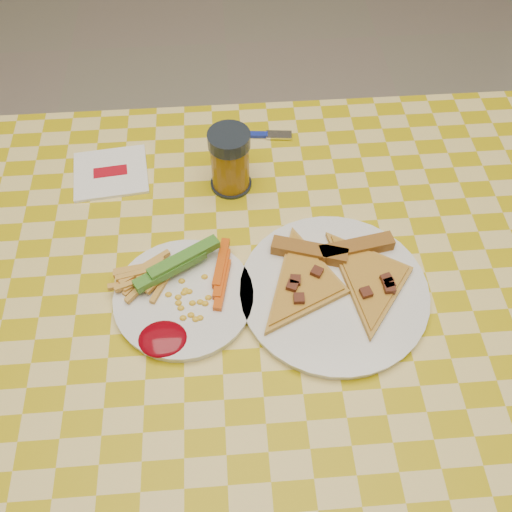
% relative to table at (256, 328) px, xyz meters
% --- Properties ---
extents(ground, '(8.00, 8.00, 0.00)m').
position_rel_table_xyz_m(ground, '(0.00, 0.00, -0.68)').
color(ground, '#BDB298').
rests_on(ground, ground).
extents(table, '(1.28, 0.88, 0.76)m').
position_rel_table_xyz_m(table, '(0.00, 0.00, 0.00)').
color(table, silver).
rests_on(table, ground).
extents(plate_left, '(0.20, 0.20, 0.01)m').
position_rel_table_xyz_m(plate_left, '(-0.10, 0.01, 0.08)').
color(plate_left, white).
rests_on(plate_left, table).
extents(plate_right, '(0.30, 0.30, 0.01)m').
position_rel_table_xyz_m(plate_right, '(0.11, 0.01, 0.08)').
color(plate_right, white).
rests_on(plate_right, table).
extents(fries_veggies, '(0.20, 0.19, 0.04)m').
position_rel_table_xyz_m(fries_veggies, '(-0.11, 0.03, 0.10)').
color(fries_veggies, gold).
rests_on(fries_veggies, plate_left).
extents(pizza_slices, '(0.28, 0.25, 0.02)m').
position_rel_table_xyz_m(pizza_slices, '(0.12, 0.02, 0.09)').
color(pizza_slices, gold).
rests_on(pizza_slices, plate_right).
extents(drink_glass, '(0.07, 0.07, 0.11)m').
position_rel_table_xyz_m(drink_glass, '(-0.02, 0.23, 0.13)').
color(drink_glass, black).
rests_on(drink_glass, table).
extents(napkin, '(0.13, 0.13, 0.01)m').
position_rel_table_xyz_m(napkin, '(-0.23, 0.27, 0.08)').
color(napkin, white).
rests_on(napkin, table).
extents(fork, '(0.15, 0.03, 0.01)m').
position_rel_table_xyz_m(fork, '(0.02, 0.35, 0.08)').
color(fork, navy).
rests_on(fork, table).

